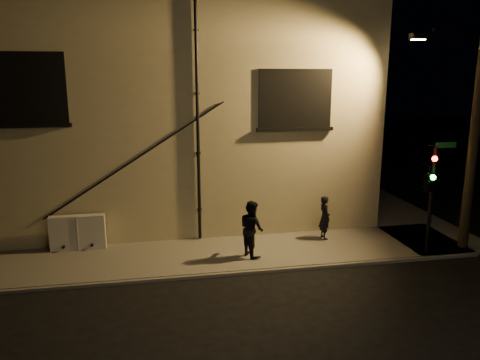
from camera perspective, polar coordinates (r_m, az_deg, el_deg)
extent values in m
plane|color=black|center=(14.41, 3.66, -11.08)|extent=(90.00, 90.00, 0.00)
cube|color=#5D5B53|center=(15.37, -8.83, -9.39)|extent=(20.00, 3.00, 0.12)
cube|color=#5D5B53|center=(23.67, 14.15, -1.68)|extent=(3.00, 16.00, 0.12)
cube|color=tan|center=(21.80, -9.98, 8.48)|extent=(16.00, 12.00, 8.50)
cube|color=black|center=(21.92, -10.45, 20.01)|extent=(16.20, 12.20, 0.30)
cube|color=black|center=(16.14, -24.28, 10.19)|extent=(2.20, 0.10, 2.20)
cube|color=black|center=(16.16, -24.27, 10.19)|extent=(1.98, 0.05, 1.98)
cube|color=black|center=(16.50, 6.76, 9.85)|extent=(2.60, 0.10, 2.00)
cube|color=#A5B28C|center=(16.52, 6.74, 9.85)|extent=(2.38, 0.05, 1.78)
cylinder|color=black|center=(15.81, -5.17, 7.25)|extent=(0.11, 0.11, 8.30)
cylinder|color=black|center=(15.96, -12.98, 2.27)|extent=(5.96, 0.04, 3.75)
cylinder|color=black|center=(15.94, -12.56, 2.50)|extent=(5.96, 0.04, 3.75)
cube|color=beige|center=(16.46, -19.17, -6.07)|extent=(1.77, 0.30, 1.16)
imported|color=black|center=(16.76, 10.27, -4.52)|extent=(0.40, 0.58, 1.55)
imported|color=black|center=(14.95, 1.44, -5.92)|extent=(0.94, 1.06, 1.81)
cylinder|color=black|center=(16.18, 22.24, -2.36)|extent=(0.12, 0.12, 3.48)
imported|color=black|center=(15.80, 22.03, 0.07)|extent=(0.85, 2.14, 0.84)
sphere|color=#FF140C|center=(15.54, 22.65, 2.40)|extent=(0.17, 0.17, 0.17)
sphere|color=#14FF3F|center=(15.64, 22.47, 0.31)|extent=(0.17, 0.17, 0.17)
cube|color=#0C4C1E|center=(16.03, 23.83, 3.93)|extent=(0.70, 0.03, 0.18)
cylinder|color=black|center=(16.88, 26.66, 4.64)|extent=(0.32, 0.32, 7.65)
cylinder|color=black|center=(16.78, 24.40, 16.14)|extent=(1.94, 1.05, 0.10)
cube|color=black|center=(16.81, 20.93, 16.05)|extent=(0.55, 0.28, 0.18)
cube|color=#FFC672|center=(16.80, 20.91, 15.71)|extent=(0.42, 0.20, 0.04)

